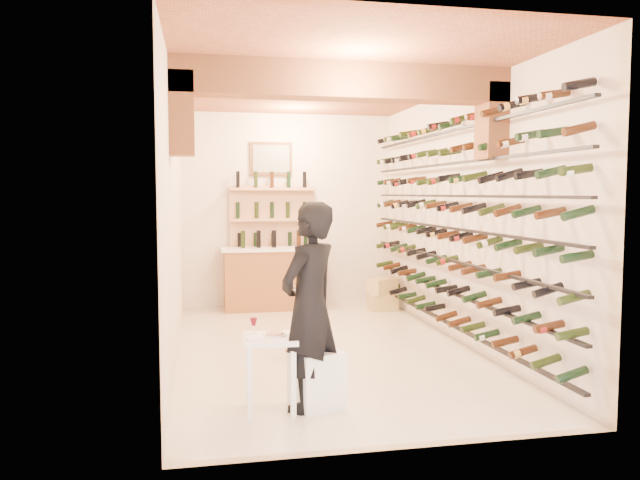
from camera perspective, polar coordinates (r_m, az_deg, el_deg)
The scene contains 11 objects.
ground at distance 7.56m, azimuth 0.45°, elevation -10.04°, with size 6.00×6.00×0.00m, color beige.
room_shell at distance 7.08m, azimuth 0.88°, elevation 7.36°, with size 3.52×6.02×3.21m.
wine_rack at distance 7.78m, azimuth 11.57°, elevation 1.82°, with size 0.32×5.70×2.56m.
back_counter at distance 9.98m, azimuth -4.31°, elevation -3.41°, with size 1.70×0.62×1.29m.
back_shelving at distance 10.15m, azimuth -4.49°, elevation 0.33°, with size 1.40×0.31×2.73m.
tasting_table at distance 5.37m, azimuth -4.68°, elevation -10.15°, with size 0.48×0.48×0.79m.
white_stool at distance 5.54m, azimuth -0.31°, elevation -12.75°, with size 0.40×0.40×0.50m, color white.
person at distance 5.33m, azimuth -0.98°, elevation -6.19°, with size 0.66×0.44×1.81m, color black.
chrome_barstool at distance 7.23m, azimuth -1.70°, elevation -7.04°, with size 0.40×0.40×0.78m.
crate_lower at distance 9.96m, azimuth 5.83°, elevation -5.76°, with size 0.45×0.31×0.27m, color tan.
crate_upper at distance 9.92m, azimuth 5.84°, elevation -4.30°, with size 0.42×0.29×0.25m, color tan.
Camera 1 is at (-1.47, -7.17, 1.88)m, focal length 34.33 mm.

